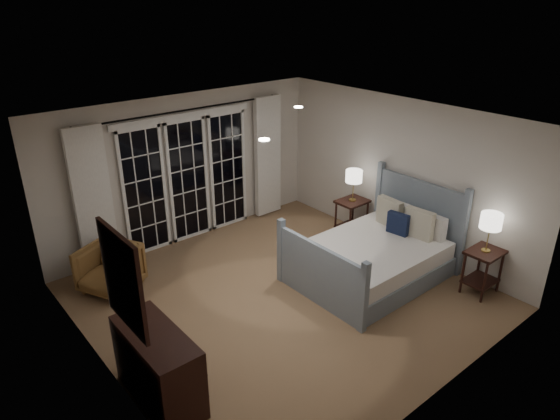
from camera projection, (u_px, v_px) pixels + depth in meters
floor at (282, 296)px, 7.11m from camera, size 5.00×5.00×0.00m
ceiling at (282, 123)px, 6.10m from camera, size 5.00×5.00×0.00m
wall_left at (97, 281)px, 5.14m from camera, size 0.02×5.00×2.50m
wall_right at (400, 175)px, 8.07m from camera, size 0.02×5.00×2.50m
wall_back at (186, 169)px, 8.36m from camera, size 5.00×0.02×2.50m
wall_front at (448, 298)px, 4.85m from camera, size 5.00×0.02×2.50m
french_doors at (188, 178)px, 8.40m from camera, size 2.50×0.04×2.20m
curtain_rod at (185, 110)px, 7.89m from camera, size 3.50×0.03×0.03m
curtain_left at (93, 201)px, 7.35m from camera, size 0.55×0.10×2.25m
curtain_right at (268, 157)px, 9.28m from camera, size 0.55×0.10×2.25m
downlight_a at (298, 107)px, 6.99m from camera, size 0.12×0.12×0.01m
downlight_b at (264, 140)px, 5.47m from camera, size 0.12×0.12×0.01m
bed at (374, 257)px, 7.49m from camera, size 2.23×1.60×1.30m
nightstand_left at (483, 265)px, 7.03m from camera, size 0.51×0.41×0.67m
nightstand_right at (352, 213)px, 8.67m from camera, size 0.52×0.42×0.68m
lamp_left at (491, 222)px, 6.76m from camera, size 0.29×0.29×0.57m
lamp_right at (354, 177)px, 8.40m from camera, size 0.28×0.28×0.55m
armchair at (110, 269)px, 7.14m from camera, size 0.99×0.98×0.68m
dresser at (158, 366)px, 5.18m from camera, size 0.49×1.16×0.82m
mirror at (123, 280)px, 4.58m from camera, size 0.05×0.85×1.00m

